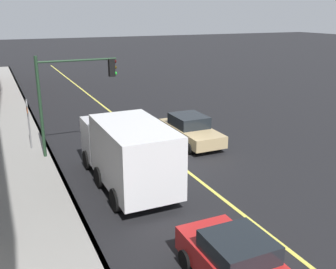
# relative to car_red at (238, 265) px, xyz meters

# --- Properties ---
(ground) EXTENTS (200.00, 200.00, 0.00)m
(ground) POSITION_rel_car_red_xyz_m (9.10, -2.48, -0.77)
(ground) COLOR black
(sidewalk_slab) EXTENTS (80.00, 2.88, 0.15)m
(sidewalk_slab) POSITION_rel_car_red_xyz_m (9.10, 4.34, -0.69)
(sidewalk_slab) COLOR gray
(sidewalk_slab) RESTS_ON ground
(curb_edge) EXTENTS (80.00, 0.16, 0.15)m
(curb_edge) POSITION_rel_car_red_xyz_m (9.10, 2.98, -0.69)
(curb_edge) COLOR slate
(curb_edge) RESTS_ON ground
(lane_stripe_center) EXTENTS (80.00, 0.16, 0.01)m
(lane_stripe_center) POSITION_rel_car_red_xyz_m (9.10, -2.48, -0.76)
(lane_stripe_center) COLOR #D8CC4C
(lane_stripe_center) RESTS_ON ground
(car_red) EXTENTS (4.06, 1.93, 1.53)m
(car_red) POSITION_rel_car_red_xyz_m (0.00, 0.00, 0.00)
(car_red) COLOR red
(car_red) RESTS_ON ground
(car_tan) EXTENTS (4.73, 2.04, 1.57)m
(car_tan) POSITION_rel_car_red_xyz_m (11.35, -4.54, 0.02)
(car_tan) COLOR tan
(car_tan) RESTS_ON ground
(truck_white) EXTENTS (6.58, 2.59, 2.91)m
(truck_white) POSITION_rel_car_red_xyz_m (7.40, 0.50, 0.80)
(truck_white) COLOR silver
(truck_white) RESTS_ON ground
(traffic_light_mast) EXTENTS (0.28, 4.00, 5.14)m
(traffic_light_mast) POSITION_rel_car_red_xyz_m (12.11, 1.71, 2.78)
(traffic_light_mast) COLOR #1E3823
(traffic_light_mast) RESTS_ON ground
(street_sign_post) EXTENTS (0.60, 0.08, 2.81)m
(street_sign_post) POSITION_rel_car_red_xyz_m (13.66, 3.80, 0.89)
(street_sign_post) COLOR slate
(street_sign_post) RESTS_ON ground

